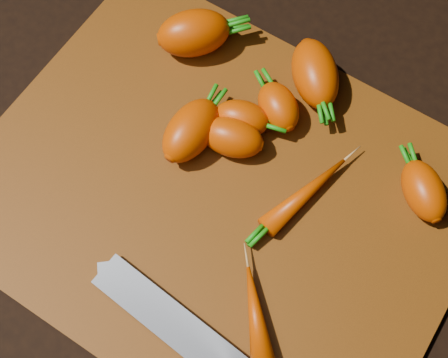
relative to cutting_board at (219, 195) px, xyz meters
The scene contains 12 objects.
ground 0.01m from the cutting_board, ahead, with size 2.00×2.00×0.01m, color black.
cutting_board is the anchor object (origin of this frame).
carrot_0 0.19m from the cutting_board, 131.57° to the left, with size 0.08×0.05×0.05m, color #C83F00.
carrot_1 0.11m from the cutting_board, 87.96° to the left, with size 0.06×0.04×0.04m, color #C83F00.
carrot_2 0.17m from the cutting_board, 84.02° to the left, with size 0.08×0.05×0.05m, color #C83F00.
carrot_3 0.07m from the cutting_board, 148.18° to the left, with size 0.08×0.05×0.05m, color #C83F00.
carrot_4 0.06m from the cutting_board, 108.22° to the left, with size 0.07×0.04×0.04m, color #C83F00.
carrot_5 0.09m from the cutting_board, 105.56° to the left, with size 0.06×0.04×0.04m, color #C83F00.
carrot_6 0.21m from the cutting_board, 31.25° to the left, with size 0.07×0.04×0.04m, color #C83F00.
carrot_7 0.09m from the cutting_board, 29.54° to the left, with size 0.11×0.02×0.02m, color #C83F00.
carrot_8 0.13m from the cutting_board, 41.72° to the right, with size 0.09×0.02×0.02m, color #C83F00.
knife 0.16m from the cutting_board, 63.98° to the right, with size 0.32×0.06×0.02m.
Camera 1 is at (0.13, -0.20, 0.61)m, focal length 50.00 mm.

